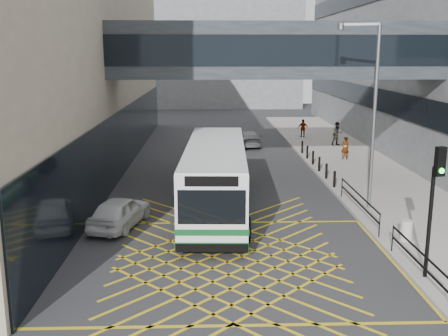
{
  "coord_description": "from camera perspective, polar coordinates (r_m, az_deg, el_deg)",
  "views": [
    {
      "loc": [
        -0.67,
        -17.68,
        7.38
      ],
      "look_at": [
        0.0,
        4.0,
        2.6
      ],
      "focal_mm": 42.0,
      "sensor_mm": 36.0,
      "label": 1
    }
  ],
  "objects": [
    {
      "name": "ground",
      "position": [
        19.17,
        0.37,
        -10.22
      ],
      "size": [
        120.0,
        120.0,
        0.0
      ],
      "primitive_type": "plane",
      "color": "#333335"
    },
    {
      "name": "building_far",
      "position": [
        77.71,
        -2.82,
        13.62
      ],
      "size": [
        28.0,
        16.0,
        18.0
      ],
      "primitive_type": "cube",
      "color": "slate",
      "rests_on": "ground"
    },
    {
      "name": "skybridge",
      "position": [
        29.9,
        5.41,
        12.61
      ],
      "size": [
        20.0,
        4.1,
        3.0
      ],
      "color": "#2E3338",
      "rests_on": "ground"
    },
    {
      "name": "pavement",
      "position": [
        34.85,
        14.38,
        -0.05
      ],
      "size": [
        6.0,
        54.0,
        0.16
      ],
      "primitive_type": "cube",
      "color": "#9F9A91",
      "rests_on": "ground"
    },
    {
      "name": "box_junction",
      "position": [
        19.17,
        0.37,
        -10.21
      ],
      "size": [
        12.0,
        9.0,
        0.01
      ],
      "color": "gold",
      "rests_on": "ground"
    },
    {
      "name": "bus",
      "position": [
        24.32,
        -0.91,
        -0.96
      ],
      "size": [
        3.26,
        11.75,
        3.27
      ],
      "rotation": [
        0.0,
        0.0,
        -0.04
      ],
      "color": "white",
      "rests_on": "ground"
    },
    {
      "name": "car_white",
      "position": [
        23.09,
        -11.28,
        -4.67
      ],
      "size": [
        2.81,
        4.64,
        1.38
      ],
      "primitive_type": "imported",
      "rotation": [
        0.0,
        0.0,
        2.89
      ],
      "color": "silver",
      "rests_on": "ground"
    },
    {
      "name": "car_dark",
      "position": [
        31.83,
        -0.56,
        0.44
      ],
      "size": [
        3.3,
        5.24,
        1.53
      ],
      "primitive_type": "imported",
      "rotation": [
        0.0,
        0.0,
        3.45
      ],
      "color": "black",
      "rests_on": "ground"
    },
    {
      "name": "car_silver",
      "position": [
        42.3,
        2.56,
        3.26
      ],
      "size": [
        2.24,
        4.34,
        1.29
      ],
      "primitive_type": "imported",
      "rotation": [
        0.0,
        0.0,
        3.26
      ],
      "color": "gray",
      "rests_on": "ground"
    },
    {
      "name": "traffic_light",
      "position": [
        17.87,
        21.95,
        -2.62
      ],
      "size": [
        0.34,
        0.52,
        4.39
      ],
      "rotation": [
        0.0,
        0.0,
        0.24
      ],
      "color": "black",
      "rests_on": "pavement"
    },
    {
      "name": "street_lamp",
      "position": [
        25.1,
        15.66,
        6.56
      ],
      "size": [
        1.93,
        0.69,
        8.52
      ],
      "rotation": [
        0.0,
        0.0,
        -0.24
      ],
      "color": "slate",
      "rests_on": "pavement"
    },
    {
      "name": "litter_bin",
      "position": [
        21.92,
        19.22,
        -6.41
      ],
      "size": [
        0.47,
        0.47,
        0.81
      ],
      "primitive_type": "cylinder",
      "color": "#ADA89E",
      "rests_on": "pavement"
    },
    {
      "name": "kerb_railings",
      "position": [
        21.62,
        16.79,
        -5.62
      ],
      "size": [
        0.05,
        12.54,
        1.0
      ],
      "color": "black",
      "rests_on": "pavement"
    },
    {
      "name": "bollards",
      "position": [
        34.08,
        9.99,
        0.78
      ],
      "size": [
        0.14,
        10.14,
        0.9
      ],
      "color": "black",
      "rests_on": "pavement"
    },
    {
      "name": "pedestrian_a",
      "position": [
        37.16,
        13.03,
        2.13
      ],
      "size": [
        0.67,
        0.51,
        1.56
      ],
      "primitive_type": "imported",
      "rotation": [
        0.0,
        0.0,
        3.26
      ],
      "color": "gray",
      "rests_on": "pavement"
    },
    {
      "name": "pedestrian_b",
      "position": [
        42.69,
        12.24,
        3.67
      ],
      "size": [
        1.02,
        0.78,
        1.84
      ],
      "primitive_type": "imported",
      "rotation": [
        0.0,
        0.0,
        0.32
      ],
      "color": "gray",
      "rests_on": "pavement"
    },
    {
      "name": "pedestrian_c",
      "position": [
        46.34,
        8.6,
        4.3
      ],
      "size": [
        0.95,
        0.52,
        1.55
      ],
      "primitive_type": "imported",
      "rotation": [
        0.0,
        0.0,
        3.05
      ],
      "color": "gray",
      "rests_on": "pavement"
    }
  ]
}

